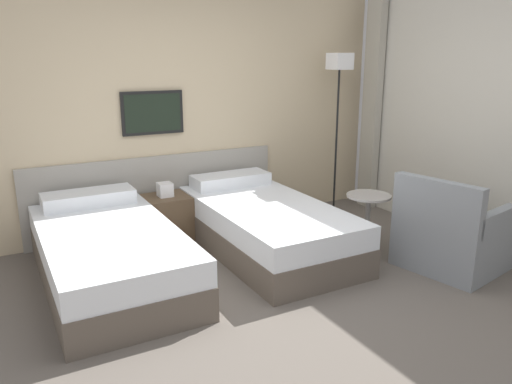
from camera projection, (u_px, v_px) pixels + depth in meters
ground_plane at (288, 305)px, 3.80m from camera, size 16.00×16.00×0.00m
wall_headboard at (181, 108)px, 5.26m from camera, size 10.00×0.10×2.70m
bed_near_door at (109, 254)px, 4.14m from camera, size 1.04×2.04×0.60m
bed_near_window at (265, 226)px, 4.83m from camera, size 1.04×2.04×0.60m
nightstand at (166, 217)px, 5.12m from camera, size 0.48×0.44×0.60m
floor_lamp at (339, 83)px, 5.65m from camera, size 0.24×0.24×1.86m
side_table at (368, 213)px, 4.69m from camera, size 0.41×0.41×0.58m
armchair at (451, 238)px, 4.42m from camera, size 0.90×0.93×0.85m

